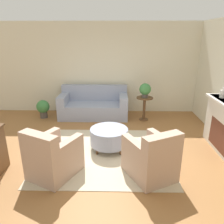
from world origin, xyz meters
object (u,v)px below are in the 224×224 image
object	(u,v)px
couch	(94,106)
potted_plant_on_side_table	(145,90)
side_table	(144,105)
ottoman_table	(109,136)
armchair_right	(151,159)
armchair_left	(53,158)
potted_plant_floor	(43,108)
vase_mantel_near	(223,94)

from	to	relation	value
couch	potted_plant_on_side_table	size ratio (longest dim) A/B	5.04
side_table	ottoman_table	bearing A→B (deg)	-118.31
armchair_right	potted_plant_on_side_table	world-z (taller)	potted_plant_on_side_table
armchair_left	potted_plant_on_side_table	world-z (taller)	potted_plant_on_side_table
couch	side_table	world-z (taller)	couch
potted_plant_on_side_table	potted_plant_floor	bearing A→B (deg)	177.80
couch	potted_plant_on_side_table	xyz separation A→B (m)	(1.52, -0.29, 0.59)
side_table	potted_plant_floor	size ratio (longest dim) A/B	1.27
vase_mantel_near	potted_plant_on_side_table	size ratio (longest dim) A/B	0.56
armchair_right	armchair_left	bearing A→B (deg)	180.00
armchair_right	potted_plant_floor	bearing A→B (deg)	134.24
vase_mantel_near	potted_plant_on_side_table	distance (m)	2.11
ottoman_table	vase_mantel_near	xyz separation A→B (m)	(2.48, 0.35, 0.88)
ottoman_table	vase_mantel_near	world-z (taller)	vase_mantel_near
potted_plant_on_side_table	armchair_right	bearing A→B (deg)	-94.16
potted_plant_floor	couch	bearing A→B (deg)	6.44
side_table	potted_plant_floor	xyz separation A→B (m)	(-3.04, 0.12, -0.14)
ottoman_table	side_table	world-z (taller)	side_table
side_table	vase_mantel_near	distance (m)	2.22
ottoman_table	couch	bearing A→B (deg)	104.50
ottoman_table	potted_plant_on_side_table	bearing A→B (deg)	61.69
armchair_left	armchair_right	world-z (taller)	same
couch	armchair_left	xyz separation A→B (m)	(-0.41, -3.09, 0.03)
ottoman_table	potted_plant_floor	xyz separation A→B (m)	(-2.07, 1.92, 0.02)
potted_plant_on_side_table	side_table	bearing A→B (deg)	-90.00
potted_plant_on_side_table	ottoman_table	bearing A→B (deg)	-118.31
armchair_left	ottoman_table	size ratio (longest dim) A/B	1.29
couch	potted_plant_on_side_table	distance (m)	1.65
couch	vase_mantel_near	size ratio (longest dim) A/B	9.03
ottoman_table	side_table	xyz separation A→B (m)	(0.97, 1.81, 0.16)
couch	ottoman_table	world-z (taller)	couch
ottoman_table	vase_mantel_near	bearing A→B (deg)	7.96
potted_plant_on_side_table	armchair_left	bearing A→B (deg)	-124.59
couch	vase_mantel_near	world-z (taller)	vase_mantel_near
couch	armchair_right	distance (m)	3.35
armchair_left	vase_mantel_near	xyz separation A→B (m)	(3.43, 1.34, 0.83)
armchair_right	couch	bearing A→B (deg)	113.02
armchair_right	ottoman_table	size ratio (longest dim) A/B	1.29
ottoman_table	potted_plant_on_side_table	size ratio (longest dim) A/B	2.01
armchair_right	vase_mantel_near	world-z (taller)	vase_mantel_near
armchair_left	vase_mantel_near	bearing A→B (deg)	21.29
vase_mantel_near	armchair_left	bearing A→B (deg)	-158.71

